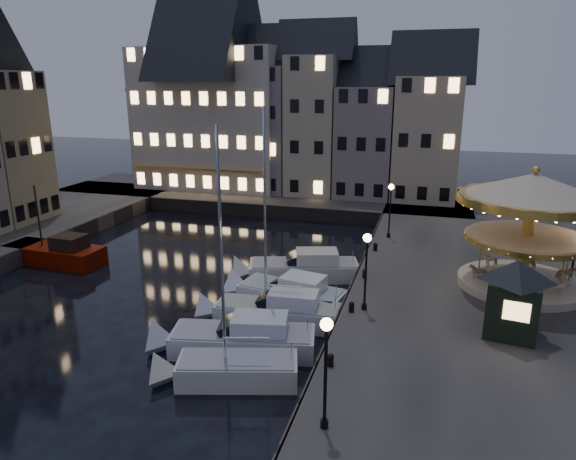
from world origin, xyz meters
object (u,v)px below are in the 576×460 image
(streetlamp_b, at_px, (366,261))
(bollard_d, at_px, (375,246))
(bollard_b, at_px, (351,306))
(motorboat_d, at_px, (285,294))
(streetlamp_c, at_px, (390,203))
(streetlamp_a, at_px, (326,358))
(bollard_a, at_px, (330,359))
(motorboat_a, at_px, (225,371))
(carousel, at_px, (531,209))
(motorboat_b, at_px, (235,340))
(red_fishing_boat, at_px, (56,254))
(motorboat_c, at_px, (271,312))
(bollard_c, at_px, (365,273))
(motorboat_e, at_px, (298,269))
(ticket_kiosk, at_px, (515,285))

(streetlamp_b, xyz_separation_m, bollard_d, (-0.60, 10.00, -2.41))
(bollard_b, relative_size, motorboat_d, 0.08)
(bollard_d, bearing_deg, streetlamp_c, 80.27)
(streetlamp_a, xyz_separation_m, streetlamp_c, (0.00, 23.50, 0.00))
(bollard_a, height_order, motorboat_a, motorboat_a)
(bollard_b, xyz_separation_m, motorboat_a, (-4.65, -5.97, -1.07))
(streetlamp_b, bearing_deg, carousel, 33.79)
(streetlamp_c, bearing_deg, bollard_d, -99.73)
(motorboat_b, distance_m, red_fishing_boat, 19.29)
(streetlamp_b, bearing_deg, bollard_b, -140.19)
(streetlamp_c, distance_m, motorboat_b, 18.62)
(bollard_a, xyz_separation_m, bollard_d, (0.00, 16.00, 0.00))
(motorboat_c, height_order, red_fishing_boat, motorboat_c)
(streetlamp_c, distance_m, bollard_c, 9.34)
(streetlamp_c, xyz_separation_m, motorboat_a, (-5.25, -19.97, -3.48))
(streetlamp_a, bearing_deg, red_fishing_boat, 147.98)
(motorboat_e, bearing_deg, bollard_a, -69.14)
(streetlamp_c, distance_m, motorboat_e, 9.43)
(motorboat_e, bearing_deg, bollard_d, 36.12)
(bollard_b, relative_size, motorboat_a, 0.05)
(motorboat_e, height_order, red_fishing_boat, red_fishing_boat)
(streetlamp_b, distance_m, ticket_kiosk, 7.09)
(bollard_c, distance_m, motorboat_b, 9.90)
(streetlamp_b, distance_m, motorboat_a, 9.03)
(motorboat_b, height_order, motorboat_c, motorboat_c)
(bollard_d, xyz_separation_m, carousel, (8.98, -4.39, 4.38))
(streetlamp_c, relative_size, bollard_b, 7.32)
(motorboat_d, bearing_deg, motorboat_b, -97.35)
(carousel, bearing_deg, ticket_kiosk, -101.79)
(motorboat_c, distance_m, motorboat_d, 2.69)
(streetlamp_a, height_order, motorboat_b, streetlamp_a)
(carousel, distance_m, ticket_kiosk, 6.95)
(streetlamp_c, height_order, bollard_a, streetlamp_c)
(bollard_a, relative_size, motorboat_e, 0.07)
(streetlamp_b, bearing_deg, motorboat_a, -129.07)
(streetlamp_b, height_order, bollard_c, streetlamp_b)
(bollard_a, xyz_separation_m, ticket_kiosk, (7.63, 5.15, 2.22))
(streetlamp_a, height_order, bollard_a, streetlamp_a)
(bollard_b, height_order, motorboat_d, motorboat_d)
(streetlamp_c, relative_size, ticket_kiosk, 0.98)
(ticket_kiosk, bearing_deg, bollard_b, 177.34)
(streetlamp_b, bearing_deg, streetlamp_a, -90.00)
(streetlamp_a, xyz_separation_m, motorboat_e, (-5.37, 16.52, -3.37))
(streetlamp_c, xyz_separation_m, bollard_d, (-0.60, -3.50, -2.41))
(bollard_d, relative_size, motorboat_a, 0.05)
(bollard_c, bearing_deg, streetlamp_c, 86.19)
(ticket_kiosk, bearing_deg, streetlamp_a, -127.56)
(streetlamp_b, xyz_separation_m, motorboat_c, (-5.04, -0.41, -3.34))
(motorboat_e, bearing_deg, streetlamp_a, -71.99)
(bollard_a, xyz_separation_m, motorboat_d, (-4.41, 8.27, -0.96))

